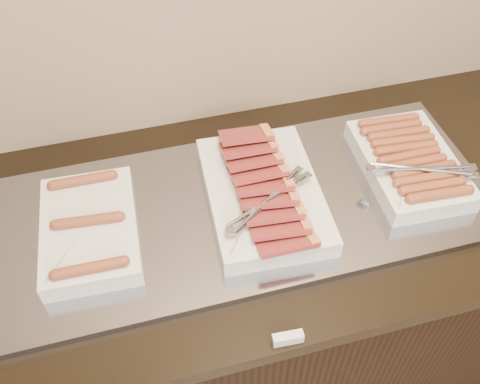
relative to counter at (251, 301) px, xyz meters
name	(u,v)px	position (x,y,z in m)	size (l,w,h in m)	color
counter	(251,301)	(0.00, 0.00, 0.00)	(2.06, 0.76, 0.90)	black
warming_tray	(248,207)	(-0.02, 0.00, 0.46)	(1.20, 0.50, 0.02)	gray
dish_left	(90,229)	(-0.39, 0.00, 0.50)	(0.23, 0.33, 0.07)	silver
dish_center	(263,193)	(0.02, 0.00, 0.50)	(0.29, 0.42, 0.09)	silver
dish_right	(410,163)	(0.41, 0.00, 0.50)	(0.27, 0.34, 0.08)	silver
label_holder	(288,338)	(-0.03, -0.36, 0.46)	(0.06, 0.02, 0.03)	silver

